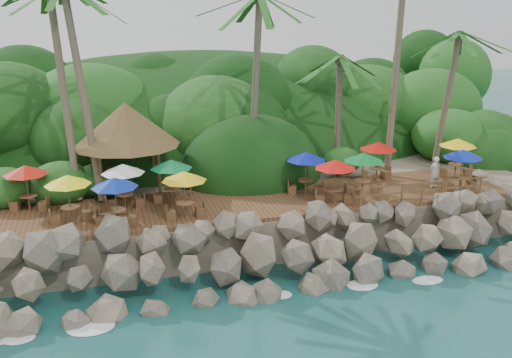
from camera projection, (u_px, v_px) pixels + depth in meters
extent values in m
plane|color=#19514F|center=(296.00, 300.00, 23.63)|extent=(140.00, 140.00, 0.00)
cube|color=gray|center=(215.00, 170.00, 38.05)|extent=(32.00, 25.20, 2.10)
ellipsoid|color=#143811|center=(196.00, 158.00, 45.26)|extent=(44.80, 28.00, 15.40)
cube|color=brown|center=(256.00, 202.00, 28.51)|extent=(26.00, 5.00, 0.20)
ellipsoid|color=white|center=(66.00, 327.00, 21.57)|extent=(1.20, 0.80, 0.06)
ellipsoid|color=white|center=(147.00, 316.00, 22.35)|extent=(1.20, 0.80, 0.06)
ellipsoid|color=white|center=(223.00, 305.00, 23.12)|extent=(1.20, 0.80, 0.06)
ellipsoid|color=white|center=(293.00, 295.00, 23.90)|extent=(1.20, 0.80, 0.06)
ellipsoid|color=white|center=(360.00, 286.00, 24.68)|extent=(1.20, 0.80, 0.06)
ellipsoid|color=white|center=(422.00, 278.00, 25.46)|extent=(1.20, 0.80, 0.06)
ellipsoid|color=white|center=(480.00, 269.00, 26.23)|extent=(1.20, 0.80, 0.06)
cylinder|color=brown|center=(83.00, 96.00, 27.26)|extent=(1.45, 1.79, 10.17)
cylinder|color=brown|center=(63.00, 89.00, 27.56)|extent=(1.00, 2.59, 10.64)
cylinder|color=brown|center=(255.00, 92.00, 30.20)|extent=(0.63, 1.38, 9.68)
cylinder|color=brown|center=(338.00, 116.00, 32.12)|extent=(0.76, 0.99, 6.60)
ellipsoid|color=#23601E|center=(341.00, 56.00, 31.16)|extent=(6.00, 6.00, 2.40)
cylinder|color=brown|center=(396.00, 73.00, 31.53)|extent=(1.34, 1.60, 11.30)
cylinder|color=brown|center=(446.00, 102.00, 33.07)|extent=(0.46, 1.51, 7.77)
ellipsoid|color=#23601E|center=(453.00, 32.00, 31.92)|extent=(6.00, 6.00, 2.40)
cylinder|color=brown|center=(101.00, 178.00, 28.02)|extent=(0.16, 0.16, 2.40)
cylinder|color=brown|center=(159.00, 173.00, 28.75)|extent=(0.16, 0.16, 2.40)
cylinder|color=brown|center=(100.00, 163.00, 30.60)|extent=(0.16, 0.16, 2.40)
cylinder|color=brown|center=(153.00, 159.00, 31.32)|extent=(0.16, 0.16, 2.40)
cone|color=brown|center=(126.00, 124.00, 29.00)|extent=(5.38, 5.38, 2.20)
cylinder|color=brown|center=(117.00, 218.00, 25.16)|extent=(0.08, 0.08, 0.71)
cylinder|color=brown|center=(117.00, 210.00, 25.05)|extent=(0.81, 0.81, 0.05)
cylinder|color=brown|center=(116.00, 203.00, 24.95)|extent=(0.05, 0.05, 2.12)
cone|color=#0C259E|center=(115.00, 182.00, 24.68)|extent=(2.03, 2.03, 0.43)
cube|color=brown|center=(102.00, 221.00, 25.17)|extent=(0.49, 0.49, 0.44)
cube|color=brown|center=(133.00, 221.00, 25.22)|extent=(0.49, 0.49, 0.44)
cylinder|color=brown|center=(460.00, 184.00, 29.88)|extent=(0.08, 0.08, 0.71)
cylinder|color=brown|center=(461.00, 177.00, 29.77)|extent=(0.81, 0.81, 0.05)
cylinder|color=brown|center=(461.00, 171.00, 29.67)|extent=(0.05, 0.05, 2.12)
cone|color=#0C219E|center=(463.00, 154.00, 29.40)|extent=(2.03, 2.03, 0.43)
cube|color=brown|center=(448.00, 187.00, 29.73)|extent=(0.41, 0.41, 0.44)
cube|color=brown|center=(471.00, 185.00, 30.10)|extent=(0.41, 0.41, 0.44)
cylinder|color=brown|center=(125.00, 202.00, 27.21)|extent=(0.08, 0.08, 0.71)
cylinder|color=brown|center=(125.00, 194.00, 27.10)|extent=(0.81, 0.81, 0.05)
cylinder|color=brown|center=(124.00, 187.00, 27.00)|extent=(0.05, 0.05, 2.12)
cone|color=white|center=(123.00, 169.00, 26.74)|extent=(2.03, 2.03, 0.43)
cube|color=brown|center=(111.00, 206.00, 27.05)|extent=(0.42, 0.42, 0.44)
cube|color=brown|center=(140.00, 203.00, 27.45)|extent=(0.42, 0.42, 0.44)
cylinder|color=brown|center=(29.00, 203.00, 27.00)|extent=(0.08, 0.08, 0.71)
cylinder|color=brown|center=(28.00, 196.00, 26.89)|extent=(0.81, 0.81, 0.05)
cylinder|color=brown|center=(27.00, 189.00, 26.80)|extent=(0.05, 0.05, 2.12)
cone|color=red|center=(25.00, 170.00, 26.53)|extent=(2.03, 2.03, 0.43)
cube|color=brown|center=(15.00, 206.00, 27.05)|extent=(0.50, 0.50, 0.44)
cube|color=brown|center=(44.00, 206.00, 27.03)|extent=(0.50, 0.50, 0.44)
cylinder|color=brown|center=(185.00, 210.00, 26.06)|extent=(0.08, 0.08, 0.71)
cylinder|color=brown|center=(185.00, 203.00, 25.95)|extent=(0.81, 0.81, 0.05)
cylinder|color=brown|center=(185.00, 196.00, 25.85)|extent=(0.05, 0.05, 2.12)
cone|color=yellow|center=(184.00, 176.00, 25.59)|extent=(2.03, 2.03, 0.43)
cube|color=brown|center=(171.00, 215.00, 25.90)|extent=(0.42, 0.42, 0.44)
cube|color=brown|center=(200.00, 212.00, 26.30)|extent=(0.42, 0.42, 0.44)
cylinder|color=brown|center=(173.00, 196.00, 27.98)|extent=(0.08, 0.08, 0.71)
cylinder|color=brown|center=(172.00, 189.00, 27.87)|extent=(0.81, 0.81, 0.05)
cylinder|color=brown|center=(172.00, 182.00, 27.77)|extent=(0.05, 0.05, 2.12)
cone|color=#0B6936|center=(171.00, 164.00, 27.50)|extent=(2.03, 2.03, 0.43)
cube|color=brown|center=(159.00, 199.00, 28.00)|extent=(0.49, 0.49, 0.44)
cube|color=brown|center=(187.00, 199.00, 28.03)|extent=(0.49, 0.49, 0.44)
cylinder|color=brown|center=(305.00, 187.00, 29.35)|extent=(0.08, 0.08, 0.71)
cylinder|color=brown|center=(306.00, 180.00, 29.25)|extent=(0.81, 0.81, 0.05)
cylinder|color=brown|center=(306.00, 174.00, 29.15)|extent=(0.05, 0.05, 2.12)
cone|color=#0C18A0|center=(306.00, 156.00, 28.88)|extent=(2.03, 2.03, 0.43)
cube|color=brown|center=(292.00, 190.00, 29.40)|extent=(0.50, 0.50, 0.44)
cube|color=brown|center=(319.00, 190.00, 29.39)|extent=(0.50, 0.50, 0.44)
cylinder|color=brown|center=(71.00, 215.00, 25.51)|extent=(0.08, 0.08, 0.71)
cylinder|color=brown|center=(70.00, 207.00, 25.40)|extent=(0.81, 0.81, 0.05)
cylinder|color=brown|center=(69.00, 200.00, 25.30)|extent=(0.05, 0.05, 2.12)
cone|color=yellow|center=(67.00, 180.00, 25.03)|extent=(2.03, 2.03, 0.43)
cube|color=brown|center=(55.00, 220.00, 25.29)|extent=(0.46, 0.46, 0.44)
cube|color=brown|center=(87.00, 216.00, 25.81)|extent=(0.46, 0.46, 0.44)
cylinder|color=brown|center=(334.00, 196.00, 27.96)|extent=(0.08, 0.08, 0.71)
cylinder|color=brown|center=(334.00, 189.00, 27.85)|extent=(0.81, 0.81, 0.05)
cylinder|color=brown|center=(335.00, 182.00, 27.75)|extent=(0.05, 0.05, 2.12)
cone|color=red|center=(336.00, 164.00, 27.48)|extent=(2.03, 2.03, 0.43)
cube|color=brown|center=(320.00, 199.00, 28.02)|extent=(0.51, 0.51, 0.44)
cube|color=brown|center=(348.00, 199.00, 27.98)|extent=(0.51, 0.51, 0.44)
cylinder|color=brown|center=(362.00, 188.00, 29.21)|extent=(0.08, 0.08, 0.71)
cylinder|color=brown|center=(362.00, 181.00, 29.10)|extent=(0.81, 0.81, 0.05)
cylinder|color=brown|center=(363.00, 175.00, 29.00)|extent=(0.05, 0.05, 2.12)
cone|color=#0C732A|center=(364.00, 157.00, 28.74)|extent=(2.03, 2.03, 0.43)
cube|color=brown|center=(349.00, 191.00, 29.15)|extent=(0.45, 0.45, 0.44)
cube|color=brown|center=(375.00, 190.00, 29.35)|extent=(0.45, 0.45, 0.44)
cylinder|color=brown|center=(455.00, 171.00, 32.23)|extent=(0.08, 0.08, 0.71)
cylinder|color=brown|center=(456.00, 164.00, 32.12)|extent=(0.81, 0.81, 0.05)
cylinder|color=brown|center=(456.00, 158.00, 32.02)|extent=(0.05, 0.05, 2.12)
cone|color=yellow|center=(458.00, 142.00, 31.75)|extent=(2.03, 2.03, 0.43)
cube|color=brown|center=(443.00, 173.00, 32.28)|extent=(0.51, 0.51, 0.44)
cube|color=brown|center=(467.00, 173.00, 32.25)|extent=(0.51, 0.51, 0.44)
cylinder|color=brown|center=(376.00, 175.00, 31.49)|extent=(0.08, 0.08, 0.71)
cylinder|color=brown|center=(377.00, 168.00, 31.39)|extent=(0.81, 0.81, 0.05)
cylinder|color=brown|center=(377.00, 162.00, 31.29)|extent=(0.05, 0.05, 2.12)
cone|color=red|center=(378.00, 146.00, 31.02)|extent=(2.03, 2.03, 0.43)
cube|color=brown|center=(367.00, 179.00, 31.19)|extent=(0.50, 0.50, 0.44)
cube|color=brown|center=(385.00, 175.00, 31.87)|extent=(0.50, 0.50, 0.44)
cylinder|color=brown|center=(360.00, 198.00, 27.33)|extent=(0.10, 0.10, 1.00)
cylinder|color=brown|center=(381.00, 196.00, 27.62)|extent=(0.10, 0.10, 1.00)
cylinder|color=brown|center=(402.00, 194.00, 27.90)|extent=(0.10, 0.10, 1.00)
cylinder|color=brown|center=(422.00, 192.00, 28.19)|extent=(0.10, 0.10, 1.00)
cylinder|color=brown|center=(442.00, 190.00, 28.47)|extent=(0.10, 0.10, 1.00)
cylinder|color=brown|center=(461.00, 188.00, 28.76)|extent=(0.10, 0.10, 1.00)
cylinder|color=brown|center=(480.00, 186.00, 29.04)|extent=(0.10, 0.10, 1.00)
cube|color=brown|center=(423.00, 183.00, 28.06)|extent=(7.20, 0.06, 0.06)
cube|color=brown|center=(422.00, 191.00, 28.17)|extent=(7.20, 0.06, 0.06)
imported|color=white|center=(435.00, 172.00, 30.26)|extent=(0.62, 0.42, 1.67)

